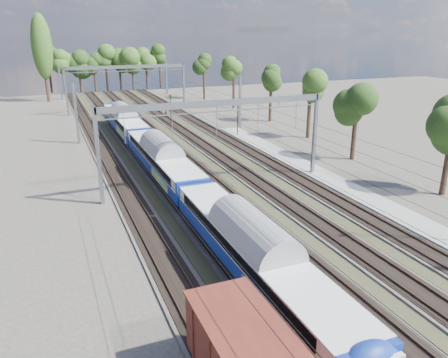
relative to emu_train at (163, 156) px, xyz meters
name	(u,v)px	position (x,y,z in m)	size (l,w,h in m)	color
track_bed	(176,151)	(4.50, 10.77, -2.64)	(21.00, 130.00, 0.34)	#47423A
platform	(376,203)	(16.50, -14.23, -2.59)	(3.00, 70.00, 0.30)	gray
catenary	(162,96)	(4.83, 18.46, 3.66)	(25.65, 130.00, 9.00)	slate
tree_belt	(140,62)	(10.94, 61.19, 5.60)	(39.45, 102.14, 11.87)	black
poplar	(42,47)	(-10.00, 63.77, 9.15)	(4.40, 4.40, 19.04)	black
emu_train	(163,156)	(0.00, 0.00, 0.00)	(3.19, 67.32, 4.66)	black
worker	(166,114)	(9.51, 34.28, -1.90)	(0.61, 0.40, 1.68)	black
signal_near	(171,105)	(8.93, 28.72, 0.49)	(0.34, 0.31, 5.10)	black
signal_far	(238,113)	(15.77, 15.98, 0.82)	(0.35, 0.32, 5.63)	black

